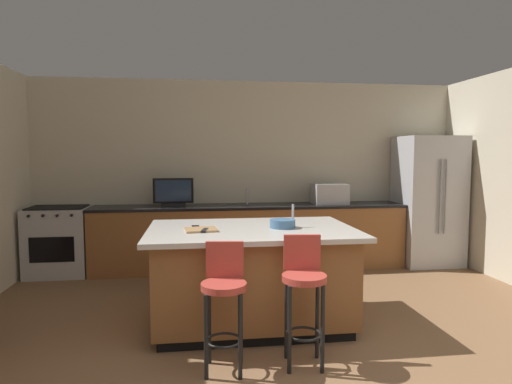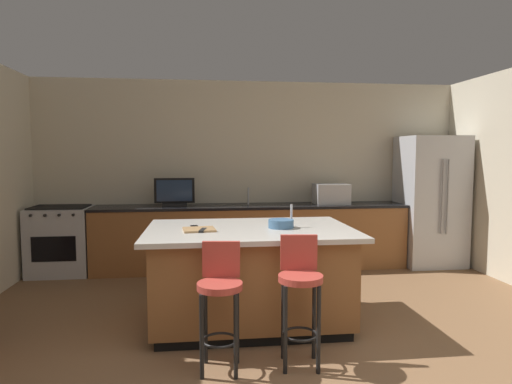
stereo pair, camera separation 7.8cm
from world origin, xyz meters
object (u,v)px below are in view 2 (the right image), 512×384
(refrigerator, at_px, (430,201))
(tv_monitor, at_px, (175,193))
(cell_phone, at_px, (194,227))
(tv_remote, at_px, (203,230))
(cutting_board, at_px, (199,229))
(kitchen_island, at_px, (250,275))
(range_oven, at_px, (61,240))
(microwave, at_px, (331,194))
(bar_stool_left, at_px, (220,295))
(fruit_bowl, at_px, (281,224))
(bar_stool_right, at_px, (300,288))

(refrigerator, xyz_separation_m, tv_monitor, (-3.71, 0.01, 0.15))
(cell_phone, relative_size, tv_remote, 0.88)
(cutting_board, bearing_deg, refrigerator, 31.55)
(kitchen_island, relative_size, range_oven, 2.09)
(refrigerator, bearing_deg, microwave, 177.43)
(range_oven, bearing_deg, bar_stool_left, -55.00)
(bar_stool_left, relative_size, fruit_bowl, 3.97)
(tv_monitor, bearing_deg, range_oven, 178.10)
(refrigerator, height_order, bar_stool_right, refrigerator)
(range_oven, bearing_deg, tv_remote, -48.65)
(kitchen_island, xyz_separation_m, tv_remote, (-0.44, -0.14, 0.46))
(range_oven, relative_size, bar_stool_right, 0.94)
(microwave, xyz_separation_m, tv_remote, (-1.84, -2.18, -0.12))
(fruit_bowl, bearing_deg, microwave, 62.00)
(kitchen_island, bearing_deg, microwave, 55.63)
(kitchen_island, xyz_separation_m, tv_monitor, (-0.83, 1.99, 0.62))
(kitchen_island, distance_m, fruit_bowl, 0.58)
(range_oven, bearing_deg, kitchen_island, -40.87)
(kitchen_island, distance_m, range_oven, 3.12)
(bar_stool_left, distance_m, fruit_bowl, 1.12)
(refrigerator, height_order, fruit_bowl, refrigerator)
(microwave, bearing_deg, refrigerator, -2.57)
(bar_stool_left, relative_size, tv_remote, 5.62)
(bar_stool_left, xyz_separation_m, cell_phone, (-0.21, 0.99, 0.36))
(tv_remote, bearing_deg, tv_monitor, 111.75)
(microwave, bearing_deg, bar_stool_right, -110.71)
(refrigerator, bearing_deg, cutting_board, -148.45)
(bar_stool_left, xyz_separation_m, fruit_bowl, (0.61, 0.85, 0.40))
(range_oven, bearing_deg, bar_stool_right, -47.64)
(bar_stool_right, xyz_separation_m, cutting_board, (-0.77, 0.79, 0.34))
(bar_stool_right, bearing_deg, microwave, 75.73)
(kitchen_island, xyz_separation_m, fruit_bowl, (0.29, -0.03, 0.49))
(range_oven, relative_size, tv_monitor, 1.70)
(microwave, bearing_deg, tv_monitor, -178.67)
(fruit_bowl, height_order, cutting_board, fruit_bowl)
(fruit_bowl, bearing_deg, range_oven, 142.00)
(tv_monitor, height_order, bar_stool_right, tv_monitor)
(tv_monitor, distance_m, bar_stool_left, 2.96)
(microwave, distance_m, bar_stool_right, 3.15)
(tv_remote, bearing_deg, bar_stool_right, -33.40)
(refrigerator, xyz_separation_m, cell_phone, (-3.40, -1.86, -0.01))
(kitchen_island, distance_m, bar_stool_left, 0.94)
(tv_remote, bearing_deg, bar_stool_left, -68.85)
(kitchen_island, height_order, bar_stool_right, bar_stool_right)
(bar_stool_left, relative_size, cell_phone, 6.36)
(bar_stool_right, distance_m, cell_phone, 1.32)
(cell_phone, distance_m, tv_remote, 0.26)
(refrigerator, height_order, microwave, refrigerator)
(refrigerator, bearing_deg, bar_stool_left, -138.21)
(kitchen_island, height_order, bar_stool_left, bar_stool_left)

